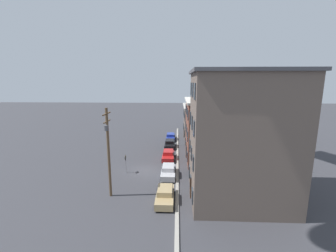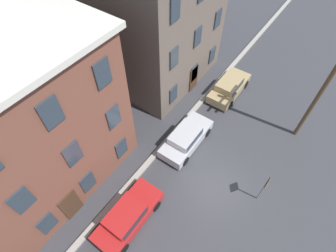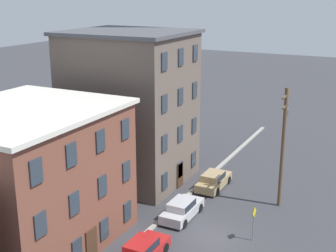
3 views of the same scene
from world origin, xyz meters
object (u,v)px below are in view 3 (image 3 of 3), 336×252
car_silver (182,208)px  car_tan (214,180)px  utility_pole (283,141)px  car_red (142,250)px  caution_sign (254,218)px

car_silver → car_tan: size_ratio=1.00×
car_tan → utility_pole: bearing=-97.9°
car_red → caution_sign: bearing=-44.6°
car_red → caution_sign: 7.94m
caution_sign → utility_pole: utility_pole is taller
car_silver → utility_pole: size_ratio=0.46×
car_silver → caution_sign: (-0.86, -5.82, 0.96)m
car_red → car_tan: 12.76m
utility_pole → car_tan: bearing=82.1°
car_red → utility_pole: size_ratio=0.46×
caution_sign → utility_pole: 7.32m
car_silver → caution_sign: caution_sign is taller
car_silver → caution_sign: 5.96m
car_red → utility_pole: utility_pole is taller
car_red → car_silver: same height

